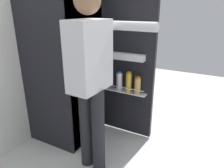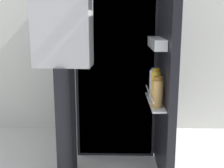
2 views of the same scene
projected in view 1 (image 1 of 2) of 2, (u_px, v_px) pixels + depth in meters
ground_plane at (108, 144)px, 2.41m from camera, size 6.94×6.94×0.00m
kitchen_wall at (37, 33)px, 2.42m from camera, size 4.40×0.10×2.44m
refrigerator at (69, 66)px, 2.37m from camera, size 0.71×1.28×1.74m
person at (91, 71)px, 1.77m from camera, size 0.52×0.73×1.65m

